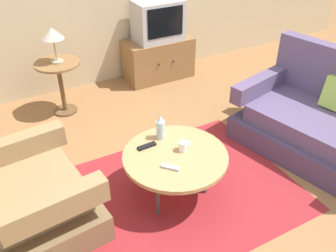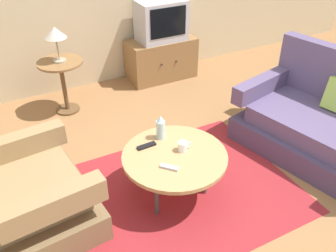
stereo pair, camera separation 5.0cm
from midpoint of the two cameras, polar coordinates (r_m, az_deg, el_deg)
ground_plane at (r=3.26m, az=3.84°, el=-11.21°), size 16.00×16.00×0.00m
area_rug at (r=3.30m, az=0.61°, el=-10.43°), size 2.10×1.60×0.00m
armchair at (r=3.01m, az=-22.03°, el=-10.68°), size 0.97×1.03×0.95m
couch at (r=3.93m, az=22.39°, el=0.43°), size 1.24×1.68×0.97m
coffee_table at (r=3.03m, az=0.65°, el=-4.90°), size 0.87×0.87×0.44m
side_table at (r=4.38m, az=-16.80°, el=7.33°), size 0.51×0.51×0.63m
tv_stand at (r=5.12m, az=-1.80°, el=10.38°), size 0.92×0.46×0.55m
television at (r=4.92m, az=-1.86°, el=16.05°), size 0.62×0.41×0.51m
table_lamp at (r=4.20m, az=-17.85°, el=13.31°), size 0.24×0.24×0.39m
vase at (r=3.14m, az=-1.61°, el=-0.23°), size 0.08×0.08×0.23m
mug at (r=3.03m, az=1.95°, el=-3.15°), size 0.12×0.08×0.08m
tv_remote_dark at (r=3.09m, az=-3.77°, el=-3.13°), size 0.17×0.05×0.02m
tv_remote_silver at (r=2.87m, az=-0.14°, el=-6.43°), size 0.13×0.14×0.02m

